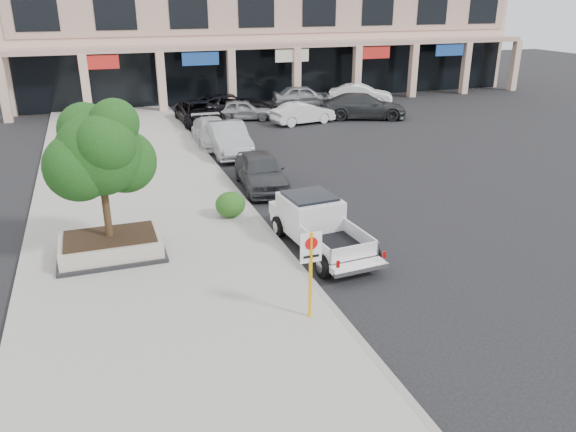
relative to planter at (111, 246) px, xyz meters
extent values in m
plane|color=black|center=(6.79, -3.45, -0.48)|extent=(120.00, 120.00, 0.00)
cube|color=gray|center=(1.29, 2.55, -0.40)|extent=(8.00, 52.00, 0.15)
cube|color=gray|center=(5.24, 2.55, -0.40)|extent=(0.20, 52.00, 0.15)
cube|color=#CAA38E|center=(14.79, 30.55, 4.02)|extent=(40.00, 10.00, 9.00)
cube|color=tan|center=(14.79, 24.45, 3.82)|extent=(40.00, 2.20, 0.35)
cube|color=#CAA38E|center=(-5.21, 23.60, 1.62)|extent=(0.55, 0.55, 4.20)
cube|color=#CAA38E|center=(34.79, 23.60, 1.62)|extent=(0.55, 0.55, 4.20)
cube|color=black|center=(14.79, 25.50, 1.52)|extent=(39.20, 0.08, 3.90)
cube|color=black|center=(0.00, 0.00, -0.27)|extent=(3.20, 2.20, 0.12)
cube|color=#A79F8C|center=(0.00, 0.00, 0.04)|extent=(3.00, 2.00, 0.50)
cube|color=black|center=(0.00, 0.00, 0.32)|extent=(2.70, 1.70, 0.06)
cylinder|color=black|center=(0.00, 0.00, 1.45)|extent=(0.22, 0.22, 2.20)
sphere|color=#0F350E|center=(0.00, 0.00, 2.95)|extent=(2.50, 2.50, 2.50)
sphere|color=#0F350E|center=(0.70, 0.30, 2.55)|extent=(1.90, 1.90, 1.90)
sphere|color=#0F350E|center=(-0.30, 0.50, 3.55)|extent=(1.60, 1.60, 1.60)
cylinder|color=#EFAB0C|center=(4.50, -5.36, 0.82)|extent=(0.09, 0.09, 2.30)
cube|color=white|center=(4.50, -5.36, 1.57)|extent=(0.55, 0.03, 0.78)
cylinder|color=red|center=(4.50, -5.39, 1.69)|extent=(0.32, 0.02, 0.32)
ellipsoid|color=#1A3F12|center=(4.29, 2.01, 0.14)|extent=(1.10, 0.99, 0.93)
imported|color=#323437|center=(6.41, 5.22, 0.29)|extent=(2.22, 4.63, 1.52)
imported|color=#929699|center=(6.43, 11.08, 0.34)|extent=(1.94, 5.03, 1.64)
imported|color=silver|center=(6.12, 13.40, 0.21)|extent=(2.09, 4.81, 1.38)
imported|color=black|center=(6.42, 18.65, 0.26)|extent=(2.55, 5.35, 1.47)
imported|color=#93949A|center=(9.41, 19.27, 0.19)|extent=(4.19, 2.47, 1.34)
imported|color=silver|center=(12.75, 16.82, 0.20)|extent=(4.31, 2.14, 1.36)
imported|color=#292C2E|center=(17.17, 17.04, 0.35)|extent=(6.12, 4.11, 1.65)
imported|color=black|center=(8.79, 20.19, 0.33)|extent=(5.78, 2.70, 1.60)
imported|color=gray|center=(14.91, 22.43, 0.31)|extent=(4.83, 2.53, 1.57)
imported|color=white|center=(19.17, 21.54, 0.30)|extent=(4.90, 3.70, 1.55)
camera|label=1|loc=(-0.08, -16.71, 7.19)|focal=35.00mm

